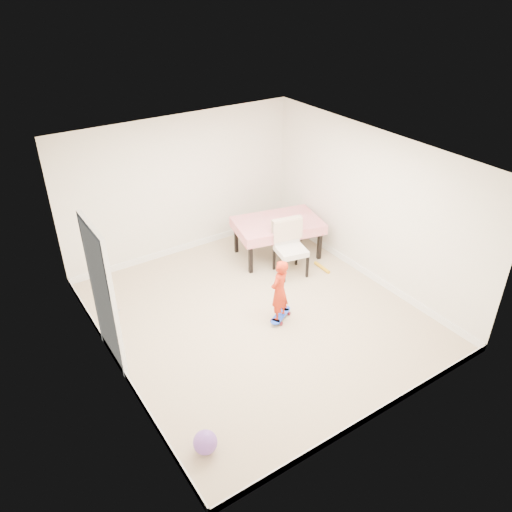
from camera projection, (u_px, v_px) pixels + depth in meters
ground at (258, 315)px, 7.87m from camera, size 5.00×5.00×0.00m
ceiling at (258, 158)px, 6.55m from camera, size 4.50×5.00×0.04m
wall_back at (182, 187)px, 8.98m from camera, size 4.50×0.04×2.60m
wall_front at (384, 336)px, 5.43m from camera, size 4.50×0.04×2.60m
wall_left at (108, 292)px, 6.15m from camera, size 0.04×5.00×2.60m
wall_right at (370, 207)px, 8.26m from camera, size 0.04×5.00×2.60m
door at (104, 298)px, 6.51m from camera, size 0.11×0.94×2.11m
baseboard_back at (186, 246)px, 9.62m from camera, size 4.50×0.02×0.12m
baseboard_front at (371, 416)px, 6.05m from camera, size 4.50×0.02×0.12m
baseboard_left at (121, 367)px, 6.78m from camera, size 0.02×5.00×0.12m
baseboard_right at (362, 270)px, 8.90m from camera, size 0.02×5.00×0.12m
dining_table at (277, 238)px, 9.28m from camera, size 1.72×1.29×0.72m
dining_chair at (291, 249)px, 8.66m from camera, size 0.66×0.72×1.00m
skateboard at (281, 317)px, 7.77m from camera, size 0.55×0.42×0.08m
child at (279, 293)px, 7.49m from camera, size 0.44×0.38×1.03m
balloon at (205, 442)px, 5.62m from camera, size 0.28×0.28×0.28m
foam_toy at (322, 267)px, 9.03m from camera, size 0.07×0.40×0.06m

